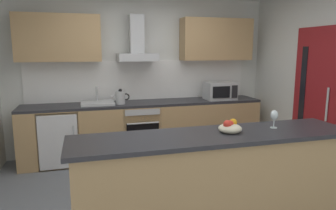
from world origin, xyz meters
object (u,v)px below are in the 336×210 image
(microwave, at_px, (220,91))
(fruit_bowl, at_px, (230,127))
(kettle, at_px, (120,97))
(range_hood, at_px, (137,47))
(wine_glass, at_px, (274,116))
(sink, at_px, (98,103))
(oven, at_px, (140,129))
(refrigerator, at_px, (60,137))

(microwave, bearing_deg, fruit_bowl, -112.64)
(kettle, bearing_deg, range_hood, 28.53)
(wine_glass, bearing_deg, fruit_bowl, -176.46)
(microwave, xyz_separation_m, fruit_bowl, (-0.94, -2.24, -0.03))
(wine_glass, bearing_deg, sink, 125.43)
(microwave, height_order, wine_glass, microwave)
(oven, bearing_deg, microwave, -1.15)
(oven, relative_size, kettle, 2.77)
(kettle, bearing_deg, oven, 6.40)
(oven, height_order, range_hood, range_hood)
(sink, distance_m, fruit_bowl, 2.54)
(refrigerator, xyz_separation_m, range_hood, (1.24, 0.13, 1.36))
(kettle, bearing_deg, microwave, 0.20)
(refrigerator, height_order, wine_glass, wine_glass)
(oven, xyz_separation_m, microwave, (1.39, -0.03, 0.59))
(range_hood, bearing_deg, wine_glass, -68.16)
(oven, xyz_separation_m, fruit_bowl, (0.46, -2.27, 0.56))
(kettle, relative_size, range_hood, 0.40)
(refrigerator, bearing_deg, wine_glass, -45.65)
(microwave, xyz_separation_m, range_hood, (-1.39, 0.16, 0.74))
(refrigerator, distance_m, range_hood, 1.84)
(microwave, relative_size, wine_glass, 2.81)
(oven, relative_size, fruit_bowl, 3.64)
(oven, xyz_separation_m, wine_glass, (0.95, -2.24, 0.64))
(microwave, height_order, fruit_bowl, microwave)
(refrigerator, xyz_separation_m, microwave, (2.63, -0.03, 0.62))
(microwave, distance_m, wine_glass, 2.26)
(oven, distance_m, refrigerator, 1.24)
(oven, bearing_deg, fruit_bowl, -78.62)
(microwave, relative_size, fruit_bowl, 2.27)
(microwave, xyz_separation_m, wine_glass, (-0.44, -2.21, 0.05))
(oven, height_order, kettle, kettle)
(kettle, xyz_separation_m, range_hood, (0.30, 0.16, 0.78))
(fruit_bowl, bearing_deg, sink, 115.91)
(sink, bearing_deg, range_hood, 10.31)
(sink, relative_size, range_hood, 0.69)
(refrigerator, xyz_separation_m, kettle, (0.94, -0.03, 0.58))
(range_hood, bearing_deg, fruit_bowl, -79.22)
(kettle, distance_m, fruit_bowl, 2.36)
(refrigerator, bearing_deg, fruit_bowl, -53.24)
(range_hood, xyz_separation_m, fruit_bowl, (0.46, -2.40, -0.77))
(wine_glass, bearing_deg, refrigerator, 134.35)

